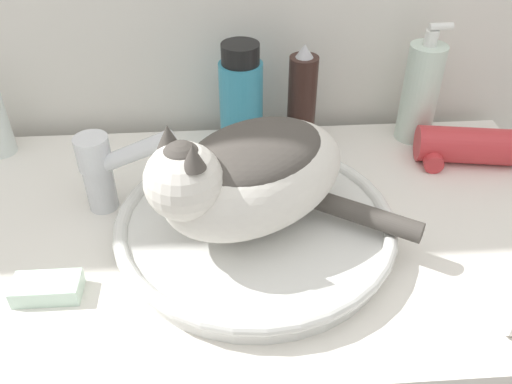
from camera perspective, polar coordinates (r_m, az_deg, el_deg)
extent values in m
cylinder|color=silver|center=(0.76, -0.06, -3.94)|extent=(0.37, 0.37, 0.03)
torus|color=silver|center=(0.75, -0.06, -3.06)|extent=(0.39, 0.39, 0.02)
ellipsoid|color=silver|center=(0.71, -0.07, 1.58)|extent=(0.31, 0.29, 0.13)
ellipsoid|color=#47423D|center=(0.69, -0.07, 4.01)|extent=(0.24, 0.22, 0.06)
sphere|color=silver|center=(0.63, -7.62, 1.13)|extent=(0.09, 0.09, 0.09)
sphere|color=#47423D|center=(0.62, -7.81, 3.07)|extent=(0.05, 0.05, 0.05)
cone|color=#47423D|center=(0.63, -9.25, 5.78)|extent=(0.03, 0.03, 0.03)
cone|color=#47423D|center=(0.59, -6.64, 3.73)|extent=(0.03, 0.03, 0.03)
cylinder|color=#47423D|center=(0.75, 9.17, -1.69)|extent=(0.20, 0.14, 0.03)
cylinder|color=silver|center=(0.84, -16.04, 0.50)|extent=(0.04, 0.04, 0.07)
cylinder|color=silver|center=(0.77, -12.96, 4.00)|extent=(0.14, 0.07, 0.09)
cylinder|color=silver|center=(0.80, -16.77, 3.97)|extent=(0.05, 0.05, 0.05)
cylinder|color=#331E19|center=(0.94, 4.85, 9.52)|extent=(0.05, 0.05, 0.16)
cone|color=#B7B7BC|center=(0.91, 5.15, 14.59)|extent=(0.03, 0.03, 0.02)
cylinder|color=silver|center=(0.99, 16.88, 9.89)|extent=(0.06, 0.06, 0.17)
cylinder|color=white|center=(0.95, 17.97, 15.17)|extent=(0.02, 0.02, 0.02)
cylinder|color=white|center=(0.95, 18.92, 16.15)|extent=(0.04, 0.01, 0.01)
cylinder|color=teal|center=(0.94, -1.56, 9.14)|extent=(0.07, 0.07, 0.15)
cylinder|color=black|center=(0.90, -1.66, 14.35)|extent=(0.06, 0.06, 0.03)
cylinder|color=#C63338|center=(0.98, 21.20, 4.61)|extent=(0.17, 0.09, 0.06)
cylinder|color=#C63338|center=(0.97, 17.83, 4.16)|extent=(0.05, 0.10, 0.03)
cube|color=silver|center=(0.74, -21.12, -9.43)|extent=(0.08, 0.04, 0.02)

